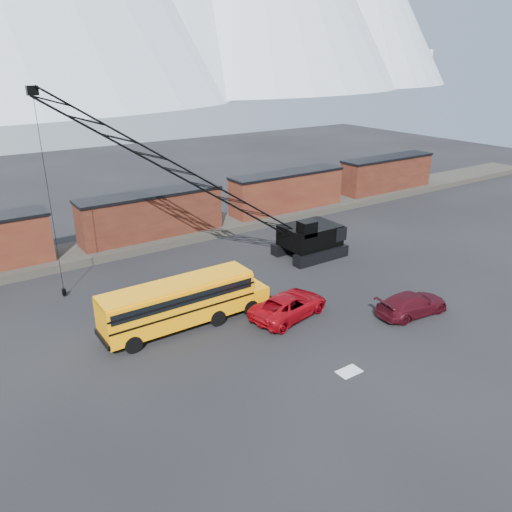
{
  "coord_description": "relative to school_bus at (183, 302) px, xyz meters",
  "views": [
    {
      "loc": [
        -17.13,
        -20.6,
        16.41
      ],
      "look_at": [
        1.84,
        7.29,
        3.0
      ],
      "focal_mm": 35.0,
      "sensor_mm": 36.0,
      "label": 1
    }
  ],
  "objects": [
    {
      "name": "gravel_berm",
      "position": [
        4.83,
        16.14,
        -1.44
      ],
      "size": [
        120.0,
        5.0,
        0.7
      ],
      "primitive_type": "cube",
      "color": "#433E37",
      "rests_on": "ground"
    },
    {
      "name": "boxcar_mid",
      "position": [
        4.83,
        16.14,
        0.97
      ],
      "size": [
        13.7,
        3.1,
        4.17
      ],
      "color": "#542417",
      "rests_on": "gravel_berm"
    },
    {
      "name": "ground",
      "position": [
        4.83,
        -5.86,
        -1.79
      ],
      "size": [
        160.0,
        160.0,
        0.0
      ],
      "primitive_type": "plane",
      "color": "black",
      "rests_on": "ground"
    },
    {
      "name": "snow_patch",
      "position": [
        5.33,
        -9.86,
        -1.78
      ],
      "size": [
        1.4,
        0.9,
        0.02
      ],
      "primitive_type": "cube",
      "color": "silver",
      "rests_on": "ground"
    },
    {
      "name": "school_bus",
      "position": [
        0.0,
        0.0,
        0.0
      ],
      "size": [
        11.65,
        2.65,
        3.19
      ],
      "color": "#FF9A05",
      "rests_on": "ground"
    },
    {
      "name": "boxcar_east_far",
      "position": [
        36.83,
        16.14,
        0.97
      ],
      "size": [
        13.7,
        3.1,
        4.17
      ],
      "color": "#542417",
      "rests_on": "gravel_berm"
    },
    {
      "name": "maroon_suv",
      "position": [
        13.66,
        -7.29,
        -1.01
      ],
      "size": [
        5.59,
        2.69,
        1.57
      ],
      "primitive_type": "imported",
      "rotation": [
        0.0,
        0.0,
        1.48
      ],
      "color": "#3D0B13",
      "rests_on": "ground"
    },
    {
      "name": "crawler_crane",
      "position": [
        4.19,
        7.13,
        6.46
      ],
      "size": [
        23.58,
        6.41,
        15.0
      ],
      "color": "black",
      "rests_on": "ground"
    },
    {
      "name": "red_pickup",
      "position": [
        6.51,
        -2.8,
        -0.97
      ],
      "size": [
        6.4,
        3.91,
        1.66
      ],
      "primitive_type": "imported",
      "rotation": [
        0.0,
        0.0,
        1.78
      ],
      "color": "#9A0710",
      "rests_on": "ground"
    },
    {
      "name": "boxcar_east_near",
      "position": [
        20.83,
        16.14,
        0.97
      ],
      "size": [
        13.7,
        3.1,
        4.17
      ],
      "color": "#471714",
      "rests_on": "gravel_berm"
    }
  ]
}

